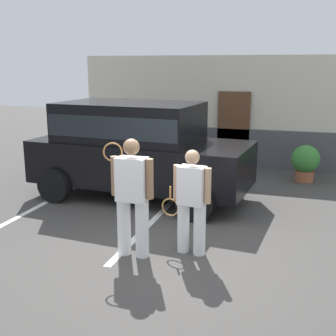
# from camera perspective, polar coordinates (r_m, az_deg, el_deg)

# --- Properties ---
(ground_plane) EXTENTS (40.00, 40.00, 0.00)m
(ground_plane) POSITION_cam_1_polar(r_m,az_deg,el_deg) (6.86, -1.28, -10.94)
(ground_plane) COLOR #423F3D
(parking_stripe_0) EXTENTS (0.12, 4.40, 0.01)m
(parking_stripe_0) POSITION_cam_1_polar(r_m,az_deg,el_deg) (9.42, -16.13, -4.58)
(parking_stripe_0) COLOR silver
(parking_stripe_0) RESTS_ON ground_plane
(parking_stripe_1) EXTENTS (0.12, 4.40, 0.01)m
(parking_stripe_1) POSITION_cam_1_polar(r_m,az_deg,el_deg) (8.34, -1.49, -6.40)
(parking_stripe_1) COLOR silver
(parking_stripe_1) RESTS_ON ground_plane
(house_frontage) EXTENTS (8.71, 0.40, 3.07)m
(house_frontage) POSITION_cam_1_polar(r_m,az_deg,el_deg) (12.51, 8.18, 6.92)
(house_frontage) COLOR beige
(house_frontage) RESTS_ON ground_plane
(parked_suv) EXTENTS (4.73, 2.45, 2.05)m
(parked_suv) POSITION_cam_1_polar(r_m,az_deg,el_deg) (9.31, -4.18, 2.96)
(parked_suv) COLOR black
(parked_suv) RESTS_ON ground_plane
(tennis_player_man) EXTENTS (0.80, 0.29, 1.79)m
(tennis_player_man) POSITION_cam_1_polar(r_m,az_deg,el_deg) (6.46, -4.71, -3.66)
(tennis_player_man) COLOR white
(tennis_player_man) RESTS_ON ground_plane
(tennis_player_woman) EXTENTS (0.85, 0.30, 1.62)m
(tennis_player_woman) POSITION_cam_1_polar(r_m,az_deg,el_deg) (6.56, 3.07, -4.32)
(tennis_player_woman) COLOR white
(tennis_player_woman) RESTS_ON ground_plane
(potted_plant_by_porch) EXTENTS (0.69, 0.69, 0.91)m
(potted_plant_by_porch) POSITION_cam_1_polar(r_m,az_deg,el_deg) (11.23, 17.52, 0.83)
(potted_plant_by_porch) COLOR #9E5638
(potted_plant_by_porch) RESTS_ON ground_plane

